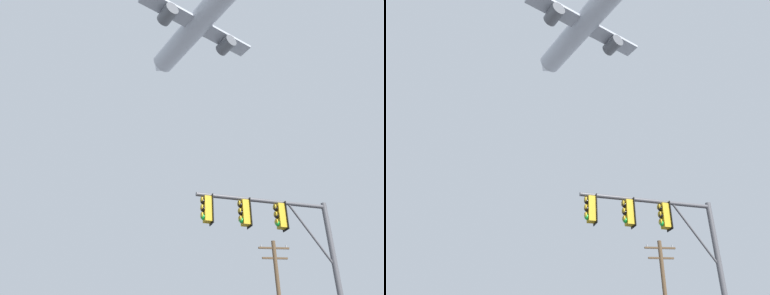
# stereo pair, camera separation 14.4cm
# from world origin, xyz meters

# --- Properties ---
(signal_pole_near) EXTENTS (5.09, 1.11, 6.67)m
(signal_pole_near) POSITION_xyz_m (3.73, 8.32, 5.11)
(signal_pole_near) COLOR #4C4C51
(signal_pole_near) RESTS_ON ground
(airplane) EXTENTS (19.97, 25.87, 7.58)m
(airplane) POSITION_xyz_m (4.04, 39.95, 50.64)
(airplane) COLOR #B7BCC6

